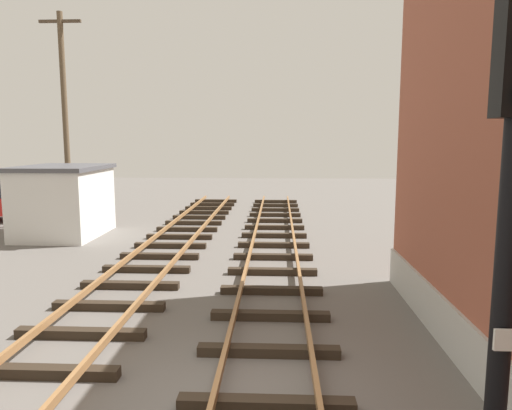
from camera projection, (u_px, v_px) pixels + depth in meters
ground_plane at (220, 409)px, 6.67m from camera, size 80.00×80.00×0.00m
track_near_building at (266, 402)px, 6.62m from camera, size 2.50×45.34×0.32m
track_centre at (15, 395)px, 6.79m from camera, size 2.50×45.34×0.32m
signal_mast at (511, 214)px, 3.80m from camera, size 0.36×0.40×5.03m
control_hut at (63, 201)px, 18.47m from camera, size 3.00×3.80×2.76m
parked_car_red at (6, 201)px, 22.13m from camera, size 4.20×2.04×1.76m
utility_pole_far at (65, 117)px, 20.45m from camera, size 1.80×0.24×9.09m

